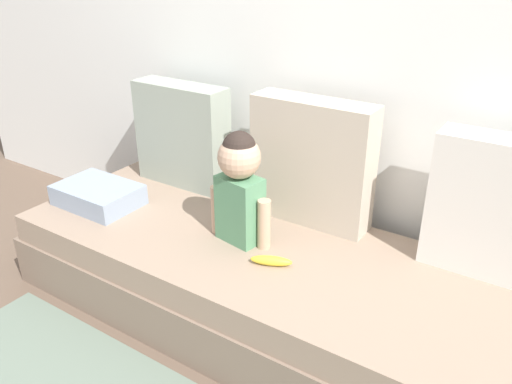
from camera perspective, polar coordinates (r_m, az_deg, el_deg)
The scene contains 9 objects.
ground_plane at distance 2.41m, azimuth 1.68°, elevation -14.02°, with size 12.00×12.00×0.00m, color brown.
back_wall at distance 2.37m, azimuth 9.60°, elevation 18.32°, with size 5.65×0.10×2.50m, color white.
couch at distance 2.30m, azimuth 1.73°, elevation -10.46°, with size 2.45×0.86×0.38m.
throw_pillow_left at distance 2.72m, azimuth -8.19°, elevation 6.26°, with size 0.52×0.16×0.54m, color #99A393.
throw_pillow_center at distance 2.32m, azimuth 6.19°, elevation 3.29°, with size 0.56×0.16×0.57m, color #C1B29E.
throw_pillow_right at distance 2.12m, azimuth 24.63°, elevation -1.57°, with size 0.45×0.16×0.55m, color silver.
toddler at distance 2.14m, azimuth -1.85°, elevation 1.02°, with size 0.30×0.18×0.50m.
banana at distance 2.08m, azimuth 1.70°, elevation -7.63°, with size 0.17×0.04×0.04m, color yellow.
folded_blanket at distance 2.65m, azimuth -17.10°, elevation -0.30°, with size 0.40×0.28×0.10m, color #8E9EB2.
Camera 1 is at (0.96, -1.59, 1.54)m, focal length 36.04 mm.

